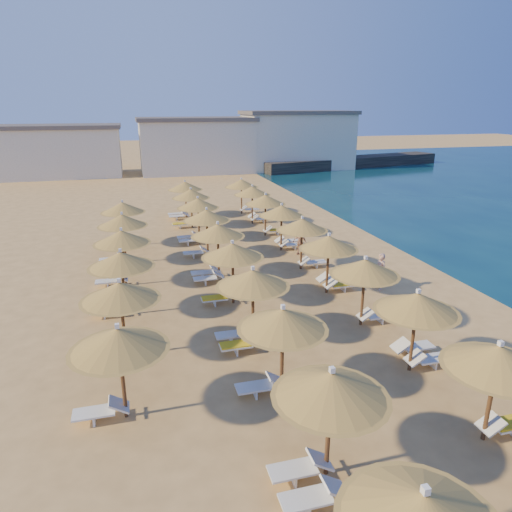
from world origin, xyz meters
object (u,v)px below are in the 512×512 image
object	(u,v)px
parasol_row_east	(315,234)
parasol_row_west	(225,241)
beachgoer_c	(300,242)
jetty	(352,162)
beachgoer_a	(380,272)

from	to	relation	value
parasol_row_east	parasol_row_west	size ratio (longest dim) A/B	1.00
parasol_row_west	beachgoer_c	bearing A→B (deg)	37.72
jetty	beachgoer_c	bearing A→B (deg)	-132.83
jetty	beachgoer_a	size ratio (longest dim) A/B	16.00
parasol_row_west	beachgoer_a	size ratio (longest dim) A/B	18.86
beachgoer_a	parasol_row_east	bearing A→B (deg)	-135.37
parasol_row_east	beachgoer_c	xyz separation A→B (m)	(0.85, 4.31, -1.77)
parasol_row_west	beachgoer_c	xyz separation A→B (m)	(5.58, 4.31, -1.77)
parasol_row_west	parasol_row_east	bearing A→B (deg)	0.00
jetty	beachgoer_c	size ratio (longest dim) A/B	19.50
parasol_row_east	parasol_row_west	xyz separation A→B (m)	(-4.72, 0.00, 0.00)
jetty	parasol_row_east	world-z (taller)	parasol_row_east
jetty	beachgoer_a	bearing A→B (deg)	-127.05
parasol_row_east	beachgoer_a	size ratio (longest dim) A/B	18.86
jetty	parasol_row_west	xyz separation A→B (m)	(-27.92, -41.91, 1.79)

